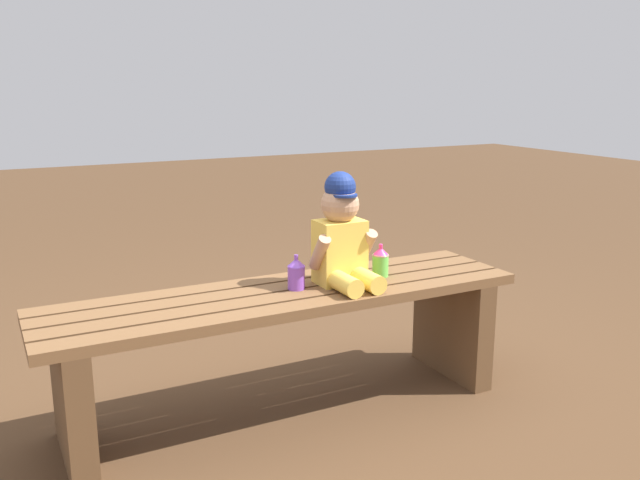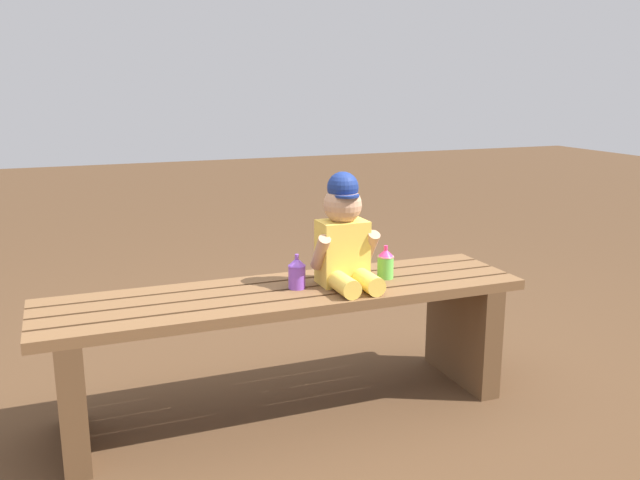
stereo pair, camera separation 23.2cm
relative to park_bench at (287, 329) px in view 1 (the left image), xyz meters
The scene contains 5 objects.
ground_plane 0.31m from the park_bench, 90.00° to the right, with size 16.00×16.00×0.00m, color #4C331E.
park_bench is the anchor object (origin of this frame).
child_figure 0.38m from the park_bench, ahead, with size 0.23×0.27×0.40m.
sippy_cup_left 0.21m from the park_bench, ahead, with size 0.06×0.06×0.12m.
sippy_cup_right 0.43m from the park_bench, ahead, with size 0.06×0.06×0.12m.
Camera 1 is at (-0.93, -2.06, 1.17)m, focal length 38.02 mm.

